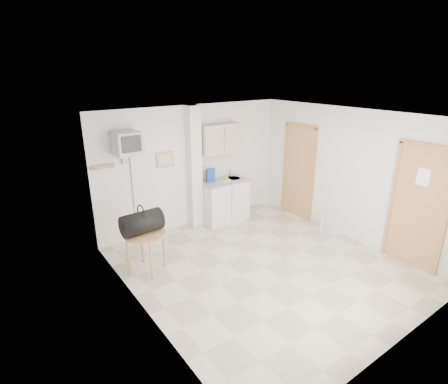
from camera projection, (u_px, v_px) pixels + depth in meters
ground at (264, 266)px, 5.91m from camera, size 4.50×4.50×0.00m
room_envelope at (276, 176)px, 5.59m from camera, size 4.24×4.54×2.55m
kitchenette at (223, 185)px, 7.49m from camera, size 1.03×0.58×2.10m
crt_television at (127, 144)px, 6.01m from camera, size 0.44×0.45×2.15m
round_table at (145, 238)px, 5.60m from camera, size 0.67×0.67×0.68m
duffel_bag at (142, 222)px, 5.53m from camera, size 0.66×0.39×0.48m
water_bottle at (322, 224)px, 7.20m from camera, size 0.10×0.10×0.31m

